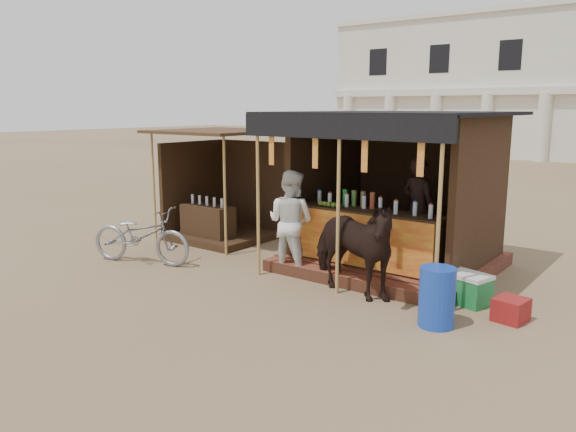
# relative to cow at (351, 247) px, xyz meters

# --- Properties ---
(ground) EXTENTS (120.00, 120.00, 0.00)m
(ground) POSITION_rel_cow_xyz_m (-1.21, -1.58, -0.76)
(ground) COLOR #846B4C
(ground) RESTS_ON ground
(main_stall) EXTENTS (3.60, 3.61, 2.78)m
(main_stall) POSITION_rel_cow_xyz_m (-0.19, 1.78, 0.27)
(main_stall) COLOR brown
(main_stall) RESTS_ON ground
(secondary_stall) EXTENTS (2.40, 2.40, 2.38)m
(secondary_stall) POSITION_rel_cow_xyz_m (-4.38, 1.66, 0.09)
(secondary_stall) COLOR #352113
(secondary_stall) RESTS_ON ground
(cow) EXTENTS (1.94, 1.18, 1.52)m
(cow) POSITION_rel_cow_xyz_m (0.00, 0.00, 0.00)
(cow) COLOR black
(cow) RESTS_ON ground
(motorbike) EXTENTS (2.12, 1.30, 1.05)m
(motorbike) POSITION_rel_cow_xyz_m (-4.02, -0.79, -0.24)
(motorbike) COLOR gray
(motorbike) RESTS_ON ground
(bystander) EXTENTS (0.93, 0.76, 1.80)m
(bystander) POSITION_rel_cow_xyz_m (-1.46, 0.42, 0.14)
(bystander) COLOR white
(bystander) RESTS_ON ground
(blue_barrel) EXTENTS (0.60, 0.60, 0.80)m
(blue_barrel) POSITION_rel_cow_xyz_m (1.56, -0.37, -0.36)
(blue_barrel) COLOR #173DAD
(blue_barrel) RESTS_ON ground
(red_crate) EXTENTS (0.45, 0.47, 0.32)m
(red_crate) POSITION_rel_cow_xyz_m (2.29, 0.42, -0.60)
(red_crate) COLOR maroon
(red_crate) RESTS_ON ground
(cooler) EXTENTS (0.73, 0.59, 0.46)m
(cooler) POSITION_rel_cow_xyz_m (1.56, 0.74, -0.53)
(cooler) COLOR #1C7F3A
(cooler) RESTS_ON ground
(background_building) EXTENTS (26.00, 7.45, 8.18)m
(background_building) POSITION_rel_cow_xyz_m (-3.21, 28.36, 3.22)
(background_building) COLOR silver
(background_building) RESTS_ON ground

